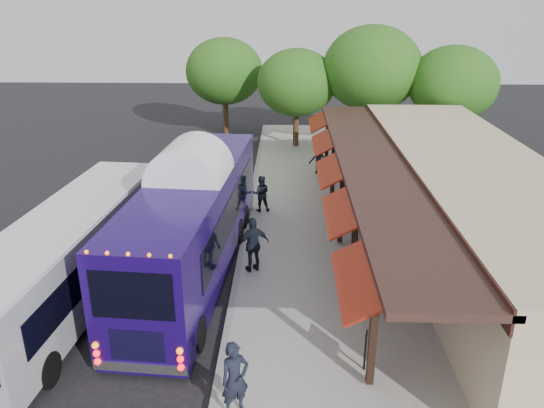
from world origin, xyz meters
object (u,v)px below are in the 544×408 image
(ped_a, at_px, (235,379))
(ped_b, at_px, (261,193))
(coach_bus, at_px, (193,218))
(ped_d, at_px, (318,159))
(sign_board, at_px, (365,346))
(city_bus, at_px, (70,255))
(ped_c, at_px, (253,245))

(ped_a, xyz_separation_m, ped_b, (0.00, 12.24, -0.12))
(coach_bus, height_order, ped_d, coach_bus)
(ped_a, bearing_deg, ped_d, 50.29)
(ped_a, height_order, sign_board, ped_a)
(ped_d, distance_m, sign_board, 16.10)
(ped_b, relative_size, sign_board, 1.56)
(city_bus, distance_m, ped_b, 9.24)
(ped_d, bearing_deg, ped_c, 64.54)
(ped_c, distance_m, sign_board, 6.04)
(ped_a, bearing_deg, sign_board, -3.84)
(coach_bus, bearing_deg, ped_d, 70.12)
(coach_bus, bearing_deg, ped_b, 73.23)
(city_bus, distance_m, ped_d, 15.31)
(ped_c, xyz_separation_m, sign_board, (3.13, -5.16, -0.28))
(coach_bus, height_order, ped_b, coach_bus)
(ped_a, relative_size, sign_board, 1.78)
(coach_bus, height_order, city_bus, coach_bus)
(city_bus, distance_m, sign_board, 9.28)
(ped_d, bearing_deg, city_bus, 45.94)
(ped_a, distance_m, ped_b, 12.24)
(ped_c, height_order, ped_d, ped_c)
(coach_bus, relative_size, ped_d, 7.53)
(ped_a, bearing_deg, ped_c, 59.28)
(ped_c, distance_m, ped_d, 11.30)
(coach_bus, xyz_separation_m, ped_a, (2.05, -6.95, -0.94))
(coach_bus, relative_size, sign_board, 11.43)
(ped_a, height_order, ped_b, ped_a)
(coach_bus, bearing_deg, city_bus, -144.45)
(ped_a, bearing_deg, coach_bus, 75.72)
(ped_c, xyz_separation_m, ped_d, (2.80, 10.94, -0.20))
(ped_c, bearing_deg, ped_d, -132.57)
(coach_bus, distance_m, ped_d, 11.83)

